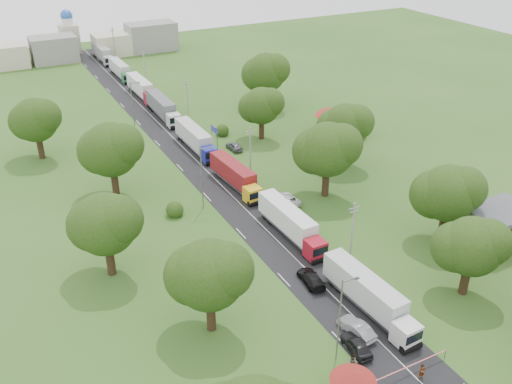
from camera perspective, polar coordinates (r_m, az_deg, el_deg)
ground at (r=76.69m, az=2.90°, el=-5.63°), size 260.00×260.00×0.00m
road at (r=92.04m, az=-3.33°, el=0.51°), size 8.00×200.00×0.04m
boom_barrier at (r=60.04m, az=14.28°, el=-16.92°), size 9.22×0.35×1.18m
guard_booth at (r=56.28m, az=9.67°, el=-18.24°), size 4.40×4.40×3.45m
info_sign at (r=105.18m, az=-4.19°, el=5.93°), size 0.12×3.10×4.10m
pole_1 at (r=71.95m, az=9.60°, el=-4.08°), size 1.60×0.24×9.00m
pole_2 at (r=92.94m, az=-0.57°, el=4.05°), size 1.60×0.24×9.00m
pole_3 at (r=116.90m, az=-6.87°, el=8.99°), size 1.60×0.24×9.00m
pole_4 at (r=142.34m, az=-11.07°, el=12.15°), size 1.60×0.24×9.00m
pole_5 at (r=168.60m, az=-14.03°, el=14.30°), size 1.60×0.24×9.00m
lamp_0 at (r=57.68m, az=8.48°, el=-12.15°), size 2.03×0.22×10.00m
lamp_1 at (r=83.59m, az=-5.35°, el=1.70°), size 2.03×0.22×10.00m
lamp_2 at (r=114.44m, az=-12.20°, el=8.59°), size 2.03×0.22×10.00m
tree_2 at (r=69.56m, az=20.71°, el=-5.06°), size 8.00×8.00×10.10m
tree_3 at (r=78.93m, az=18.63°, el=-0.07°), size 8.80×8.80×11.07m
tree_4 at (r=86.68m, az=7.11°, el=4.28°), size 9.60×9.60×12.05m
tree_5 at (r=97.79m, az=8.89°, el=6.57°), size 8.80×8.80×11.07m
tree_6 at (r=107.96m, az=0.53°, el=8.64°), size 8.00×8.00×10.10m
tree_7 at (r=124.24m, az=0.97°, el=11.87°), size 9.60×9.60×12.05m
tree_10 at (r=59.82m, az=-4.78°, el=-8.18°), size 8.80×8.80×11.07m
tree_11 at (r=70.38m, az=-14.89°, el=-3.07°), size 8.80×8.80×11.07m
tree_12 at (r=88.73m, az=-14.36°, el=4.17°), size 9.60×9.60×12.05m
tree_13 at (r=106.34m, az=-21.23°, el=6.75°), size 8.80×8.80×11.07m
house_brick at (r=82.89m, az=23.09°, el=-3.16°), size 8.60×6.60×5.20m
house_cream at (r=112.42m, az=8.61°, el=7.52°), size 10.08×10.08×5.80m
distant_town at (r=172.61m, az=-16.00°, el=13.96°), size 52.00×8.00×8.00m
church at (r=179.05m, az=-18.18°, el=14.77°), size 5.00×5.00×12.30m
truck_0 at (r=66.26m, az=11.25°, el=-10.06°), size 3.18×14.87×4.11m
truck_1 at (r=78.12m, az=3.49°, el=-3.10°), size 2.79×14.58×4.04m
truck_2 at (r=91.03m, az=-2.08°, el=1.67°), size 3.14×14.04×3.88m
truck_3 at (r=104.99m, az=-6.09°, el=5.32°), size 2.62×14.84×4.11m
truck_4 at (r=121.58m, az=-9.32°, el=8.34°), size 2.73×15.11×4.19m
truck_5 at (r=135.28m, az=-11.40°, el=10.18°), size 2.74×14.87×4.12m
truck_6 at (r=151.52m, az=-13.42°, el=11.81°), size 2.50×13.64×3.78m
truck_7 at (r=168.24m, az=-15.10°, el=13.24°), size 2.80×14.48×4.01m
car_lane_front at (r=61.95m, az=10.00°, el=-14.83°), size 2.19×4.59×1.51m
car_lane_mid at (r=63.79m, az=10.02°, el=-13.30°), size 2.14×4.91×1.57m
car_lane_rear at (r=70.24m, az=5.53°, el=-8.58°), size 2.52×5.17×1.45m
car_verge_near at (r=87.03m, az=3.22°, el=-0.70°), size 2.38×4.95×1.36m
car_verge_far at (r=105.00m, az=-2.19°, el=4.59°), size 2.01×4.34×1.44m
pedestrian_near at (r=60.42m, az=16.25°, el=-16.90°), size 0.68×0.47×1.78m
pedestrian_booth at (r=59.73m, az=9.66°, el=-16.48°), size 1.21×1.19×1.96m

